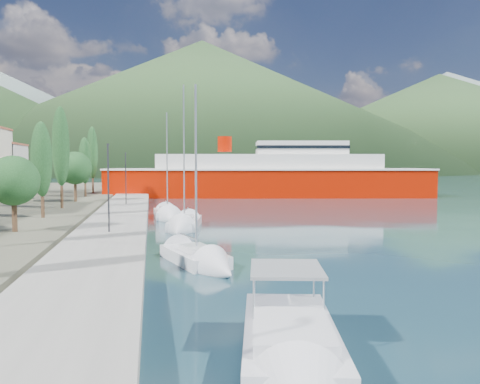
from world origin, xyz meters
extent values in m
plane|color=#1C3B46|center=(0.00, 120.00, 0.00)|extent=(1400.00, 1400.00, 0.00)
cube|color=gray|center=(-9.00, 26.00, 0.40)|extent=(5.00, 88.00, 0.80)
cone|color=slate|center=(80.00, 680.00, 90.00)|extent=(760.00, 760.00, 180.00)
cone|color=slate|center=(420.00, 600.00, 70.00)|extent=(640.00, 640.00, 140.00)
cone|color=#2E4C26|center=(40.00, 400.00, 57.50)|extent=(480.00, 480.00, 115.00)
cone|color=#2E4C26|center=(260.00, 380.00, 45.00)|extent=(420.00, 420.00, 90.00)
cylinder|color=#47301E|center=(-15.59, 16.99, 1.80)|extent=(0.36, 0.36, 2.20)
sphere|color=#1E4920|center=(-15.59, 16.99, 4.30)|extent=(3.51, 3.51, 3.51)
cylinder|color=#47301E|center=(-15.59, 25.76, 1.64)|extent=(0.30, 0.30, 1.87)
ellipsoid|color=#1E4920|center=(-15.59, 25.76, 5.90)|extent=(1.80, 1.80, 6.65)
cylinder|color=#47301E|center=(-15.59, 34.99, 1.91)|extent=(0.30, 0.30, 2.41)
ellipsoid|color=#1E4920|center=(-15.59, 34.99, 7.39)|extent=(1.80, 1.80, 8.56)
cylinder|color=#47301E|center=(-15.59, 44.31, 2.01)|extent=(0.36, 0.36, 2.61)
sphere|color=#1E4920|center=(-15.59, 44.31, 4.98)|extent=(4.18, 4.18, 4.18)
cylinder|color=#47301E|center=(-15.59, 53.61, 1.66)|extent=(0.30, 0.30, 1.92)
ellipsoid|color=#1E4920|center=(-15.59, 53.61, 6.01)|extent=(1.80, 1.80, 6.79)
cylinder|color=#47301E|center=(-15.59, 62.82, 1.91)|extent=(0.30, 0.30, 2.42)
ellipsoid|color=#1E4920|center=(-15.59, 62.82, 7.42)|extent=(1.80, 1.80, 8.59)
cylinder|color=#2D2D33|center=(-9.00, 14.94, 3.80)|extent=(0.12, 0.12, 6.00)
cube|color=#2D2D33|center=(-9.00, 15.19, 6.80)|extent=(0.15, 0.50, 0.12)
cylinder|color=#2D2D33|center=(-9.00, 38.12, 3.80)|extent=(0.12, 0.12, 6.00)
cube|color=#2D2D33|center=(-9.00, 38.37, 6.80)|extent=(0.15, 0.50, 0.12)
cube|color=black|center=(-2.60, -6.53, -0.05)|extent=(3.37, 6.06, 0.64)
cube|color=silver|center=(-2.60, -6.53, 0.69)|extent=(3.67, 6.40, 1.01)
cube|color=black|center=(-2.60, -6.53, 0.23)|extent=(3.73, 6.48, 0.20)
cube|color=silver|center=(-2.77, -7.24, 1.33)|extent=(2.52, 3.29, 0.37)
cube|color=slate|center=(-2.24, -4.95, 2.34)|extent=(2.60, 2.90, 0.09)
cube|color=silver|center=(-3.84, 7.58, 0.24)|extent=(3.65, 5.77, 0.86)
cube|color=silver|center=(-3.74, 7.24, 0.81)|extent=(1.88, 2.43, 0.33)
cylinder|color=silver|center=(-3.74, 7.24, 5.20)|extent=(0.12, 0.12, 9.06)
cone|color=silver|center=(-2.85, 4.29, 0.24)|extent=(2.82, 3.03, 2.19)
cube|color=silver|center=(-3.26, 22.34, 0.26)|extent=(3.57, 6.95, 0.94)
cube|color=silver|center=(-3.34, 21.90, 0.88)|extent=(1.90, 2.87, 0.36)
cylinder|color=silver|center=(-3.34, 21.90, 6.44)|extent=(0.12, 0.12, 11.43)
cone|color=silver|center=(-4.04, 18.17, 0.26)|extent=(2.92, 3.48, 2.39)
cube|color=silver|center=(-4.51, 30.07, 0.27)|extent=(2.72, 5.85, 0.99)
cube|color=silver|center=(-4.49, 29.69, 0.93)|extent=(1.59, 2.36, 0.38)
cylinder|color=silver|center=(-4.49, 29.69, 5.71)|extent=(0.12, 0.12, 9.89)
cone|color=silver|center=(-4.38, 26.38, 0.27)|extent=(2.61, 2.77, 2.53)
cube|color=#AD1300|center=(13.59, 59.37, 2.03)|extent=(54.70, 20.32, 5.17)
cube|color=silver|center=(13.59, 59.37, 4.62)|extent=(55.12, 20.71, 0.28)
cube|color=silver|center=(13.59, 59.37, 5.73)|extent=(38.01, 15.55, 2.77)
cube|color=silver|center=(19.05, 58.40, 8.22)|extent=(15.98, 9.40, 2.22)
cylinder|color=#AD1300|center=(6.32, 60.67, 8.87)|extent=(2.40, 2.40, 2.59)
camera|label=1|loc=(-6.17, -18.12, 5.42)|focal=35.00mm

